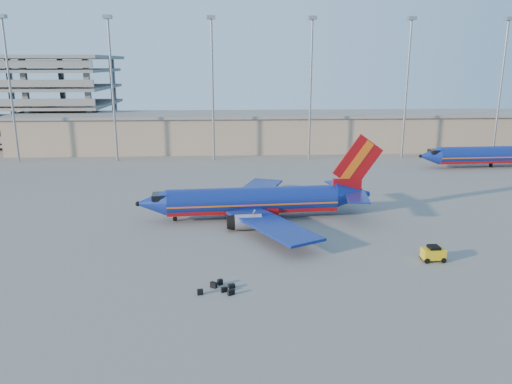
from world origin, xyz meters
TOP-DOWN VIEW (x-y plane):
  - ground at (0.00, 0.00)m, footprint 220.00×220.00m
  - terminal_building at (10.00, 58.00)m, footprint 122.00×16.00m
  - light_mast_row at (5.00, 46.00)m, footprint 101.60×1.60m
  - aircraft_main at (1.86, 5.01)m, footprint 31.99×30.71m
  - aircraft_second at (49.82, 35.31)m, footprint 31.61×12.30m
  - baggage_tug at (18.88, -10.56)m, footprint 2.31×1.44m
  - luggage_pile at (-2.82, -16.18)m, footprint 3.38×2.69m

SIDE VIEW (x-z plane):
  - ground at x=0.00m, z-range 0.00..0.00m
  - luggage_pile at x=-2.82m, z-range -0.03..0.50m
  - baggage_tug at x=18.88m, z-range 0.03..1.67m
  - aircraft_main at x=1.86m, z-range -3.10..7.73m
  - aircraft_second at x=49.82m, z-range -2.90..7.81m
  - terminal_building at x=10.00m, z-range 0.07..8.57m
  - light_mast_row at x=5.00m, z-range 3.23..31.88m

